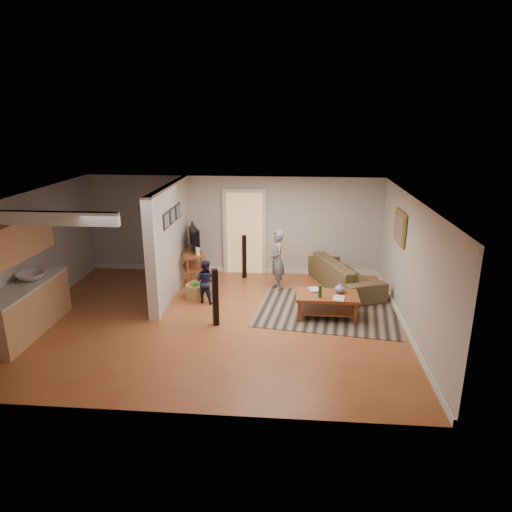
# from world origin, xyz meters

# --- Properties ---
(ground) EXTENTS (7.50, 7.50, 0.00)m
(ground) POSITION_xyz_m (0.00, 0.00, 0.00)
(ground) COLOR brown
(ground) RESTS_ON ground
(room_shell) EXTENTS (7.54, 6.02, 2.52)m
(room_shell) POSITION_xyz_m (-1.07, 0.43, 1.46)
(room_shell) COLOR #AAA7A3
(room_shell) RESTS_ON ground
(area_rug) EXTENTS (3.24, 2.56, 0.01)m
(area_rug) POSITION_xyz_m (2.32, 0.63, 0.01)
(area_rug) COLOR black
(area_rug) RESTS_ON ground
(sofa) EXTENTS (1.70, 2.52, 0.69)m
(sofa) POSITION_xyz_m (2.79, 2.05, 0.00)
(sofa) COLOR brown
(sofa) RESTS_ON ground
(coffee_table) EXTENTS (1.25, 0.74, 0.74)m
(coffee_table) POSITION_xyz_m (2.27, 0.37, 0.38)
(coffee_table) COLOR brown
(coffee_table) RESTS_ON ground
(tv_console) EXTENTS (0.90, 1.37, 1.10)m
(tv_console) POSITION_xyz_m (-0.93, 2.20, 0.73)
(tv_console) COLOR brown
(tv_console) RESTS_ON ground
(speaker_left) EXTENTS (0.15, 0.15, 1.15)m
(speaker_left) POSITION_xyz_m (0.06, -0.20, 0.57)
(speaker_left) COLOR black
(speaker_left) RESTS_ON ground
(speaker_right) EXTENTS (0.12, 0.12, 1.11)m
(speaker_right) POSITION_xyz_m (0.33, 2.56, 0.55)
(speaker_right) COLOR black
(speaker_right) RESTS_ON ground
(toy_basket) EXTENTS (0.49, 0.49, 0.43)m
(toy_basket) POSITION_xyz_m (-0.60, 1.12, 0.18)
(toy_basket) COLOR olive
(toy_basket) RESTS_ON ground
(child) EXTENTS (0.44, 0.58, 1.44)m
(child) POSITION_xyz_m (1.18, 1.83, 0.00)
(child) COLOR slate
(child) RESTS_ON ground
(toddler) EXTENTS (0.57, 0.50, 0.97)m
(toddler) POSITION_xyz_m (-0.35, 0.91, 0.00)
(toddler) COLOR #1C1D3A
(toddler) RESTS_ON ground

